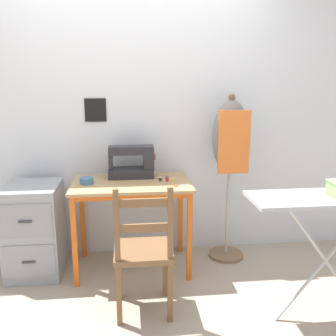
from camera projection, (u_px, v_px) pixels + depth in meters
ground_plane at (134, 285)px, 3.00m from camera, size 14.00×14.00×0.00m
wall_back at (130, 118)px, 3.36m from camera, size 10.00×0.06×2.55m
sewing_table at (132, 194)px, 3.13m from camera, size 0.98×0.61×0.77m
sewing_machine at (134, 163)px, 3.25m from camera, size 0.40×0.19×0.30m
fabric_bowl at (87, 181)px, 3.06m from camera, size 0.11×0.11×0.05m
scissors at (179, 185)px, 3.01m from camera, size 0.13×0.07×0.01m
thread_spool_near_machine at (160, 179)px, 3.14m from camera, size 0.03×0.03×0.04m
thread_spool_mid_table at (167, 179)px, 3.13m from camera, size 0.04×0.04×0.04m
thread_spool_far_edge at (173, 180)px, 3.10m from camera, size 0.03×0.03×0.04m
wooden_chair at (143, 252)px, 2.56m from camera, size 0.40×0.38×0.95m
filing_cabinet at (35, 229)px, 3.14m from camera, size 0.44×0.52×0.77m
dress_form at (230, 145)px, 3.26m from camera, size 0.32×0.32×1.49m
ironing_board at (332, 203)px, 2.40m from camera, size 1.07×0.37×0.89m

